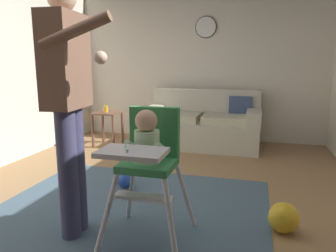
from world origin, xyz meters
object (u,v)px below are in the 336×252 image
adult_standing (69,99)px  wall_clock (206,27)px  high_chair (148,150)px  side_table (108,121)px  couch (203,124)px  toy_ball (126,179)px  toy_ball_second (284,218)px  sippy_cup (106,109)px

adult_standing → wall_clock: wall_clock is taller
high_chair → side_table: (-1.51, 2.43, -0.28)m
high_chair → side_table: size_ratio=1.84×
couch → toy_ball: bearing=-14.1°
toy_ball_second → wall_clock: size_ratio=0.66×
adult_standing → sippy_cup: (-0.96, 2.49, -0.44)m
couch → side_table: (-1.43, -0.37, 0.05)m
high_chair → sippy_cup: high_chair is taller
toy_ball_second → sippy_cup: size_ratio=2.28×
adult_standing → wall_clock: (0.43, 3.33, 0.82)m
toy_ball → sippy_cup: size_ratio=1.84×
couch → sippy_cup: 1.52m
side_table → sippy_cup: bearing=180.0°
high_chair → toy_ball_second: 1.15m
couch → high_chair: (0.07, -2.80, 0.33)m
toy_ball → high_chair: bearing=-57.8°
high_chair → adult_standing: (-0.56, -0.05, 0.34)m
high_chair → sippy_cup: bearing=-148.1°
high_chair → toy_ball: bearing=-148.0°
couch → toy_ball_second: bearing=22.6°
toy_ball → sippy_cup: sippy_cup is taller
couch → high_chair: 2.82m
couch → sippy_cup: size_ratio=17.18×
side_table → wall_clock: bearing=31.6°
couch → wall_clock: 1.57m
toy_ball → wall_clock: size_ratio=0.53×
toy_ball_second → couch: bearing=112.6°
couch → wall_clock: size_ratio=4.99×
toy_ball_second → side_table: (-2.45, 2.07, 0.27)m
adult_standing → couch: bearing=74.9°
adult_standing → toy_ball_second: bearing=10.3°
couch → toy_ball: (-0.48, -1.92, -0.24)m
toy_ball → side_table: side_table is taller
adult_standing → sippy_cup: bearing=105.9°
toy_ball_second → wall_clock: (-1.08, 2.91, 1.72)m
toy_ball_second → side_table: bearing=139.8°
high_chair → adult_standing: 0.66m
wall_clock → toy_ball_second: bearing=-69.7°
high_chair → side_table: high_chair is taller
adult_standing → toy_ball: size_ratio=9.60×
sippy_cup → couch: bearing=14.2°
high_chair → toy_ball_second: (0.94, 0.37, -0.55)m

